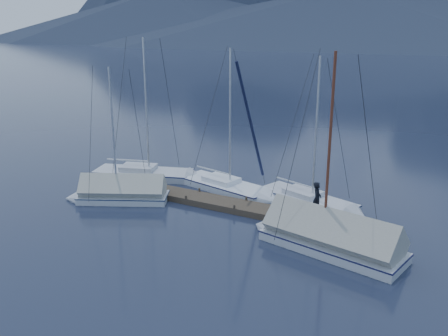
{
  "coord_description": "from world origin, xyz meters",
  "views": [
    {
      "loc": [
        11.64,
        -19.08,
        9.3
      ],
      "look_at": [
        0.0,
        2.0,
        2.2
      ],
      "focal_mm": 38.0,
      "sensor_mm": 36.0,
      "label": 1
    }
  ],
  "objects_px": {
    "sailboat_open_left": "(157,175)",
    "sailboat_open_mid": "(236,190)",
    "person": "(317,199)",
    "sailboat_covered_far": "(115,194)",
    "sailboat_open_right": "(319,205)",
    "sailboat_covered_near": "(320,237)"
  },
  "relations": [
    {
      "from": "sailboat_covered_far",
      "to": "sailboat_covered_near",
      "type": "bearing_deg",
      "value": -0.64
    },
    {
      "from": "sailboat_open_mid",
      "to": "person",
      "type": "height_order",
      "value": "sailboat_open_mid"
    },
    {
      "from": "sailboat_open_left",
      "to": "sailboat_covered_far",
      "type": "bearing_deg",
      "value": -83.41
    },
    {
      "from": "sailboat_open_left",
      "to": "person",
      "type": "height_order",
      "value": "sailboat_open_left"
    },
    {
      "from": "sailboat_open_left",
      "to": "sailboat_covered_far",
      "type": "relative_size",
      "value": 1.19
    },
    {
      "from": "sailboat_covered_near",
      "to": "sailboat_open_mid",
      "type": "bearing_deg",
      "value": 145.05
    },
    {
      "from": "sailboat_open_mid",
      "to": "sailboat_covered_near",
      "type": "relative_size",
      "value": 0.97
    },
    {
      "from": "sailboat_open_mid",
      "to": "person",
      "type": "bearing_deg",
      "value": -19.0
    },
    {
      "from": "person",
      "to": "sailboat_covered_near",
      "type": "bearing_deg",
      "value": -168.53
    },
    {
      "from": "sailboat_covered_far",
      "to": "sailboat_open_mid",
      "type": "bearing_deg",
      "value": 40.07
    },
    {
      "from": "sailboat_open_right",
      "to": "sailboat_covered_near",
      "type": "relative_size",
      "value": 0.93
    },
    {
      "from": "sailboat_open_right",
      "to": "sailboat_open_left",
      "type": "bearing_deg",
      "value": 179.96
    },
    {
      "from": "sailboat_open_left",
      "to": "sailboat_open_mid",
      "type": "distance_m",
      "value": 5.85
    },
    {
      "from": "sailboat_open_mid",
      "to": "sailboat_open_right",
      "type": "xyz_separation_m",
      "value": [
        5.02,
        0.1,
        -0.01
      ]
    },
    {
      "from": "sailboat_open_left",
      "to": "person",
      "type": "xyz_separation_m",
      "value": [
        11.33,
        -2.0,
        1.03
      ]
    },
    {
      "from": "sailboat_open_left",
      "to": "sailboat_covered_far",
      "type": "xyz_separation_m",
      "value": [
        0.53,
        -4.58,
        0.23
      ]
    },
    {
      "from": "sailboat_open_left",
      "to": "sailboat_covered_near",
      "type": "xyz_separation_m",
      "value": [
        12.43,
        -4.71,
        0.3
      ]
    },
    {
      "from": "sailboat_open_mid",
      "to": "sailboat_open_left",
      "type": "bearing_deg",
      "value": 178.92
    },
    {
      "from": "sailboat_open_mid",
      "to": "person",
      "type": "relative_size",
      "value": 5.28
    },
    {
      "from": "sailboat_open_left",
      "to": "sailboat_covered_far",
      "type": "distance_m",
      "value": 4.62
    },
    {
      "from": "sailboat_open_left",
      "to": "sailboat_open_right",
      "type": "distance_m",
      "value": 10.86
    },
    {
      "from": "sailboat_open_mid",
      "to": "sailboat_covered_far",
      "type": "xyz_separation_m",
      "value": [
        -5.31,
        -4.47,
        0.24
      ]
    }
  ]
}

